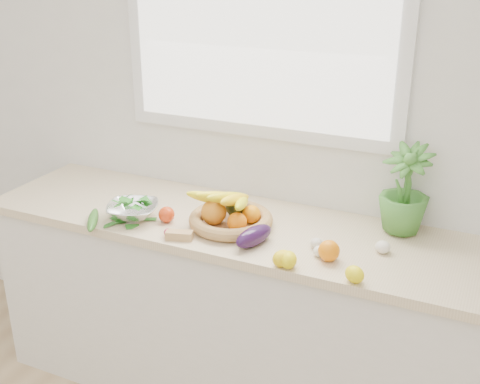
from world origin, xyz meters
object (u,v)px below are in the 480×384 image
at_px(apple, 167,215).
at_px(colander_with_spinach, 133,207).
at_px(potted_herb, 405,188).
at_px(cucumber, 93,220).
at_px(eggplant, 254,236).
at_px(fruit_basket, 230,215).

relative_size(apple, colander_with_spinach, 0.25).
bearing_deg(apple, potted_herb, 19.10).
distance_m(cucumber, colander_with_spinach, 0.18).
distance_m(eggplant, colander_with_spinach, 0.57).
distance_m(cucumber, potted_herb, 1.31).
bearing_deg(apple, eggplant, -5.27).
bearing_deg(eggplant, fruit_basket, 144.18).
relative_size(apple, fruit_basket, 0.15).
xyz_separation_m(apple, cucumber, (-0.27, -0.15, -0.01)).
height_order(potted_herb, colander_with_spinach, potted_herb).
xyz_separation_m(eggplant, cucumber, (-0.70, -0.11, -0.02)).
distance_m(potted_herb, fruit_basket, 0.72).
relative_size(eggplant, fruit_basket, 0.42).
bearing_deg(apple, colander_with_spinach, -165.66).
bearing_deg(colander_with_spinach, eggplant, -0.19).
distance_m(cucumber, fruit_basket, 0.59).
bearing_deg(fruit_basket, potted_herb, 20.26).
bearing_deg(fruit_basket, eggplant, -35.82).
relative_size(potted_herb, fruit_basket, 0.79).
height_order(cucumber, potted_herb, potted_herb).
distance_m(apple, colander_with_spinach, 0.15).
bearing_deg(colander_with_spinach, fruit_basket, 15.49).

